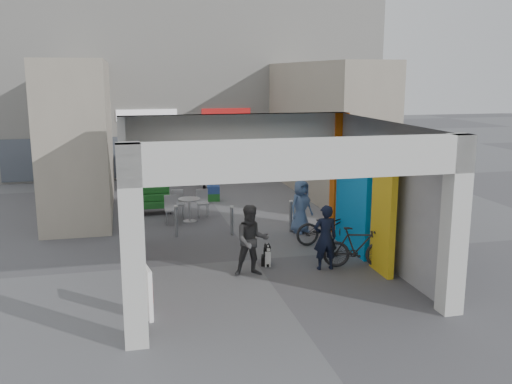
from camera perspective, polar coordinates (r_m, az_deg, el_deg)
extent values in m
plane|color=#5C5D62|center=(14.43, -0.22, -6.77)|extent=(90.00, 90.00, 0.00)
cube|color=silver|center=(9.75, -12.24, -5.46)|extent=(0.40, 0.40, 3.50)
cube|color=silver|center=(15.59, -12.72, 0.99)|extent=(0.40, 0.40, 3.50)
cube|color=silver|center=(11.49, 19.25, -3.22)|extent=(0.40, 0.40, 3.50)
cube|color=#DB5C0C|center=(16.73, 8.28, 1.89)|extent=(0.40, 0.40, 3.50)
plane|color=silver|center=(12.65, -12.54, -1.49)|extent=(0.00, 6.40, 6.40)
plane|color=#9F9EA4|center=(14.04, 12.74, -0.19)|extent=(0.00, 6.40, 6.40)
cube|color=#0D82D7|center=(15.05, 9.67, -0.63)|extent=(0.15, 2.00, 2.80)
cube|color=gold|center=(13.46, 12.63, -2.23)|extent=(0.15, 1.00, 2.80)
plane|color=#A8A8A4|center=(12.75, 0.79, 6.87)|extent=(6.40, 6.40, 0.00)
cube|color=silver|center=(15.75, -1.92, 6.53)|extent=(6.40, 0.30, 0.70)
cube|color=silver|center=(9.88, 5.08, 3.33)|extent=(6.40, 0.30, 0.70)
cube|color=silver|center=(15.92, -2.04, 6.40)|extent=(4.20, 0.05, 0.55)
cube|color=white|center=(27.51, -6.93, 10.49)|extent=(18.00, 4.00, 8.00)
cube|color=#515966|center=(25.72, -6.25, 3.70)|extent=(16.20, 0.06, 1.80)
cube|color=white|center=(25.37, -10.87, 7.54)|extent=(2.60, 0.06, 0.50)
cube|color=red|center=(25.76, -3.00, 7.80)|extent=(2.20, 0.06, 0.50)
cube|color=#A39887|center=(20.98, -17.14, 5.55)|extent=(2.00, 9.00, 5.00)
cube|color=#A39887|center=(22.26, 6.77, 6.33)|extent=(2.00, 9.00, 5.00)
cylinder|color=#95989D|center=(16.44, -7.99, -2.93)|extent=(0.09, 0.09, 0.90)
cylinder|color=#95989D|center=(16.46, -2.43, -2.90)|extent=(0.09, 0.09, 0.84)
cylinder|color=#95989D|center=(16.83, 3.50, -2.45)|extent=(0.09, 0.09, 0.92)
cube|color=silver|center=(11.21, -10.79, -9.86)|extent=(0.17, 0.56, 1.00)
cube|color=red|center=(11.19, -10.59, -9.61)|extent=(0.11, 0.39, 0.40)
cube|color=silver|center=(15.15, -11.52, -4.13)|extent=(0.18, 0.56, 1.00)
cube|color=red|center=(15.14, -11.38, -3.94)|extent=(0.11, 0.39, 0.40)
cylinder|color=#B3B4B9|center=(18.08, -6.66, -1.84)|extent=(0.06, 0.06, 0.71)
cylinder|color=#B3B4B9|center=(18.16, -6.64, -2.90)|extent=(0.44, 0.44, 0.02)
cylinder|color=#B3B4B9|center=(18.00, -6.69, -0.73)|extent=(0.69, 0.69, 0.05)
cube|color=#B3B4B9|center=(17.86, -8.47, -2.50)|extent=(0.38, 0.38, 0.45)
cube|color=#B3B4B9|center=(17.93, -8.57, -0.99)|extent=(0.38, 0.05, 0.45)
cube|color=#B3B4B9|center=(18.65, -5.32, -1.81)|extent=(0.38, 0.38, 0.45)
cube|color=#B3B4B9|center=(18.72, -5.42, -0.37)|extent=(0.38, 0.05, 0.45)
cube|color=#B3B4B9|center=(18.65, -7.77, -1.86)|extent=(0.38, 0.38, 0.45)
cube|color=#B3B4B9|center=(18.73, -7.87, -0.42)|extent=(0.38, 0.05, 0.45)
cube|color=black|center=(19.33, -10.25, -1.63)|extent=(1.34, 0.67, 0.33)
cube|color=#1B6126|center=(19.13, -10.24, -1.25)|extent=(1.11, 0.39, 0.20)
cube|color=#1B6126|center=(19.25, -10.29, -0.50)|extent=(1.11, 0.39, 0.20)
cube|color=#1B6126|center=(19.36, -10.34, 0.25)|extent=(1.11, 0.39, 0.20)
cube|color=#1B6126|center=(20.96, -4.27, -0.50)|extent=(0.49, 0.41, 0.28)
cube|color=navy|center=(20.90, -4.29, 0.25)|extent=(0.49, 0.41, 0.28)
cube|color=black|center=(14.03, 1.00, -6.85)|extent=(0.22, 0.29, 0.22)
cube|color=black|center=(13.87, 1.12, -6.36)|extent=(0.17, 0.15, 0.33)
cube|color=silver|center=(13.80, 1.21, -6.61)|extent=(0.14, 0.03, 0.31)
cylinder|color=silver|center=(13.84, 0.98, -7.03)|extent=(0.04, 0.04, 0.26)
cylinder|color=silver|center=(13.87, 1.39, -7.00)|extent=(0.04, 0.04, 0.26)
sphere|color=black|center=(13.79, 1.15, -5.59)|extent=(0.17, 0.17, 0.17)
cube|color=silver|center=(13.71, 1.24, -5.78)|extent=(0.07, 0.11, 0.05)
cone|color=black|center=(13.79, 0.92, -5.23)|extent=(0.06, 0.06, 0.07)
cone|color=black|center=(13.81, 1.29, -5.21)|extent=(0.06, 0.06, 0.07)
imported|color=black|center=(13.62, 6.94, -4.53)|extent=(0.59, 0.41, 1.57)
imported|color=#393A3C|center=(13.13, -0.43, -4.87)|extent=(0.83, 0.66, 1.66)
imported|color=#516E9E|center=(16.67, 4.52, -1.46)|extent=(0.90, 0.77, 1.56)
imported|color=black|center=(22.73, -4.82, 2.67)|extent=(1.25, 0.73, 2.01)
imported|color=black|center=(15.70, 7.30, -3.45)|extent=(1.89, 0.71, 0.98)
imported|color=black|center=(13.94, 10.14, -5.47)|extent=(1.73, 0.89, 1.00)
imported|color=silver|center=(25.25, -4.35, 3.04)|extent=(4.67, 2.39, 1.52)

